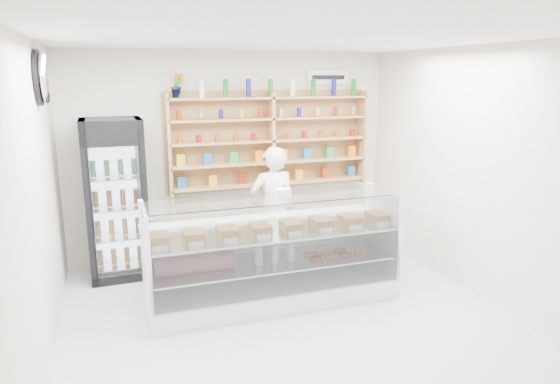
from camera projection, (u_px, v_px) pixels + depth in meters
name	position (u px, v px, depth m)	size (l,w,h in m)	color
room	(298.00, 194.00, 4.63)	(5.00, 5.00, 5.00)	#BABABF
display_counter	(273.00, 272.00, 5.54)	(2.76, 0.82, 1.20)	white
shop_worker	(273.00, 209.00, 6.36)	(0.59, 0.39, 1.62)	silver
drinks_cooler	(116.00, 199.00, 6.14)	(0.72, 0.71, 1.97)	black
wall_shelving	(271.00, 141.00, 6.90)	(2.84, 0.28, 1.33)	#AB7B50
potted_plant	(177.00, 86.00, 6.33)	(0.17, 0.14, 0.31)	#1E6626
security_mirror	(44.00, 78.00, 4.81)	(0.15, 0.50, 0.50)	silver
wall_sign	(328.00, 77.00, 7.11)	(0.62, 0.03, 0.20)	white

